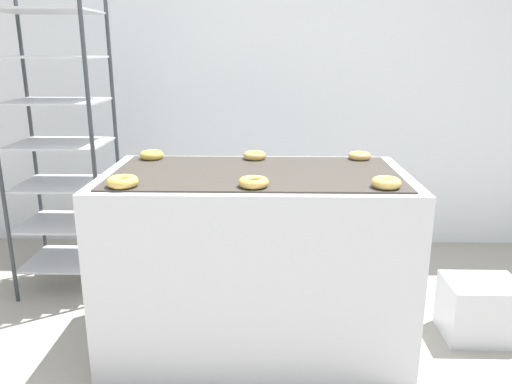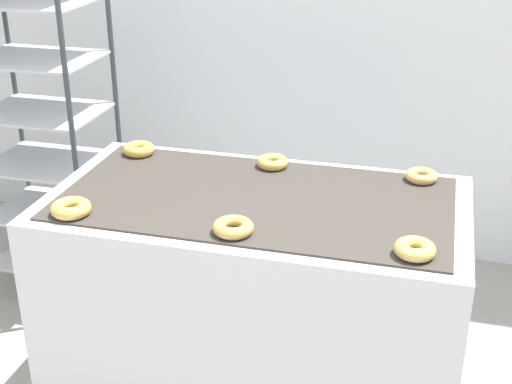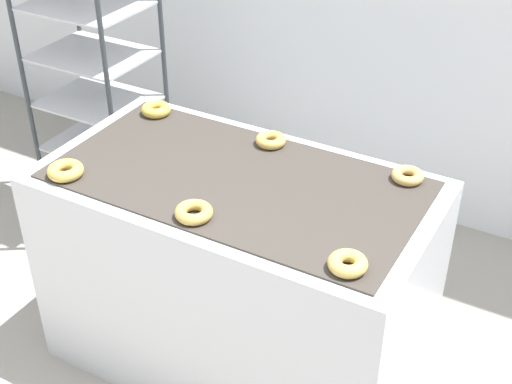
# 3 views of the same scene
# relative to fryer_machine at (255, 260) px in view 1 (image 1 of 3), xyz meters

# --- Properties ---
(wall_back) EXTENTS (8.00, 0.05, 2.80)m
(wall_back) POSITION_rel_fryer_machine_xyz_m (-0.00, 1.47, 0.94)
(wall_back) COLOR silver
(wall_back) RESTS_ON ground_plane
(fryer_machine) EXTENTS (1.48, 0.81, 0.92)m
(fryer_machine) POSITION_rel_fryer_machine_xyz_m (0.00, 0.00, 0.00)
(fryer_machine) COLOR silver
(fryer_machine) RESTS_ON ground_plane
(baking_rack_cart) EXTENTS (0.57, 0.47, 1.85)m
(baking_rack_cart) POSITION_rel_fryer_machine_xyz_m (-1.20, 0.62, 0.48)
(baking_rack_cart) COLOR #33383D
(baking_rack_cart) RESTS_ON ground_plane
(glaze_bin) EXTENTS (0.38, 0.30, 0.32)m
(glaze_bin) POSITION_rel_fryer_machine_xyz_m (1.20, 0.07, -0.30)
(glaze_bin) COLOR silver
(glaze_bin) RESTS_ON ground_plane
(donut_near_left) EXTENTS (0.14, 0.14, 0.04)m
(donut_near_left) POSITION_rel_fryer_machine_xyz_m (-0.56, -0.29, 0.48)
(donut_near_left) COLOR gold
(donut_near_left) RESTS_ON fryer_machine
(donut_near_center) EXTENTS (0.13, 0.13, 0.04)m
(donut_near_center) POSITION_rel_fryer_machine_xyz_m (-0.00, -0.28, 0.48)
(donut_near_center) COLOR tan
(donut_near_center) RESTS_ON fryer_machine
(donut_near_right) EXTENTS (0.13, 0.13, 0.04)m
(donut_near_right) POSITION_rel_fryer_machine_xyz_m (0.56, -0.28, 0.48)
(donut_near_right) COLOR tan
(donut_near_right) RESTS_ON fryer_machine
(donut_far_left) EXTENTS (0.13, 0.13, 0.04)m
(donut_far_left) POSITION_rel_fryer_machine_xyz_m (-0.57, 0.28, 0.48)
(donut_far_left) COLOR gold
(donut_far_left) RESTS_ON fryer_machine
(donut_far_center) EXTENTS (0.12, 0.12, 0.04)m
(donut_far_center) POSITION_rel_fryer_machine_xyz_m (-0.01, 0.29, 0.48)
(donut_far_center) COLOR tan
(donut_far_center) RESTS_ON fryer_machine
(donut_far_right) EXTENTS (0.12, 0.12, 0.04)m
(donut_far_right) POSITION_rel_fryer_machine_xyz_m (0.55, 0.30, 0.48)
(donut_far_right) COLOR tan
(donut_far_right) RESTS_ON fryer_machine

